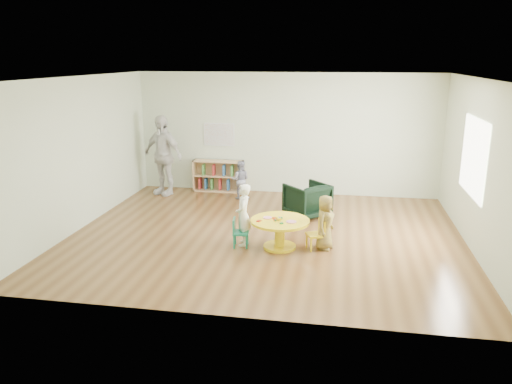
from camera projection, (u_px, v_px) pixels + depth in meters
room at (267, 131)px, 8.58m from camera, size 7.10×7.00×2.80m
activity_table at (280, 229)px, 8.38m from camera, size 0.99×0.99×0.54m
kid_chair_left at (239, 232)px, 8.46m from camera, size 0.30×0.30×0.50m
kid_chair_right at (317, 234)px, 8.36m from camera, size 0.36×0.36×0.50m
bookshelf at (218, 176)px, 11.97m from camera, size 1.20×0.30×0.75m
alphabet_poster at (219, 134)px, 11.83m from camera, size 0.74×0.01×0.54m
armchair at (307, 200)px, 10.04m from camera, size 1.05×1.06×0.69m
child_left at (243, 215)px, 8.48m from camera, size 0.30×0.42×1.07m
child_right at (325, 222)px, 8.31m from camera, size 0.42×0.52×0.93m
toddler at (240, 180)px, 11.29m from camera, size 0.45×0.36×0.88m
adult_caretaker at (163, 155)px, 11.55m from camera, size 1.18×0.84×1.86m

